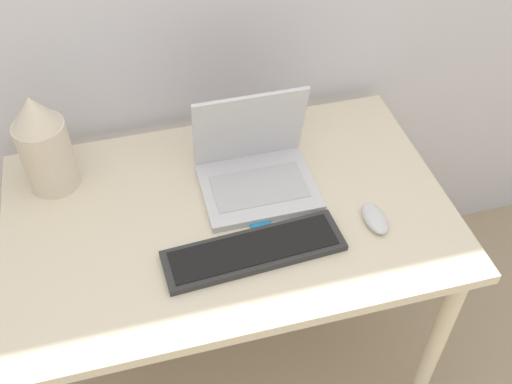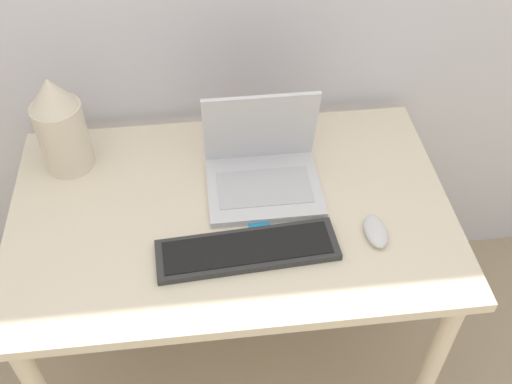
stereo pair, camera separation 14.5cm
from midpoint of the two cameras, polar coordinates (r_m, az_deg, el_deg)
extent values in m
cube|color=beige|center=(1.56, 0.27, -2.03)|extent=(1.14, 0.73, 0.03)
cylinder|color=beige|center=(1.81, 18.59, -15.90)|extent=(0.05, 0.05, 0.72)
cylinder|color=beige|center=(2.08, -15.13, -3.89)|extent=(0.05, 0.05, 0.72)
cylinder|color=beige|center=(2.14, 13.10, -1.53)|extent=(0.05, 0.05, 0.72)
cube|color=silver|center=(1.59, 3.35, 0.35)|extent=(0.30, 0.25, 0.02)
cube|color=#B7B7BC|center=(1.57, 3.44, 0.33)|extent=(0.24, 0.14, 0.00)
cube|color=silver|center=(1.57, 3.04, 6.02)|extent=(0.30, 0.07, 0.24)
cube|color=black|center=(1.57, 2.98, 6.34)|extent=(0.26, 0.05, 0.21)
cube|color=#2D2D2D|center=(1.44, 2.06, -5.72)|extent=(0.45, 0.15, 0.02)
cube|color=black|center=(1.44, 2.07, -5.46)|extent=(0.41, 0.12, 0.00)
ellipsoid|color=silver|center=(1.52, 14.02, -3.78)|extent=(0.06, 0.11, 0.03)
cylinder|color=beige|center=(1.66, -15.52, 5.01)|extent=(0.13, 0.13, 0.20)
cone|color=beige|center=(1.58, -16.52, 8.90)|extent=(0.12, 0.12, 0.08)
cube|color=#1E7FB7|center=(1.52, 2.96, -2.78)|extent=(0.05, 0.06, 0.01)
camera|label=1|loc=(0.07, -87.13, 2.91)|focal=42.00mm
camera|label=2|loc=(0.07, 92.87, -2.91)|focal=42.00mm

